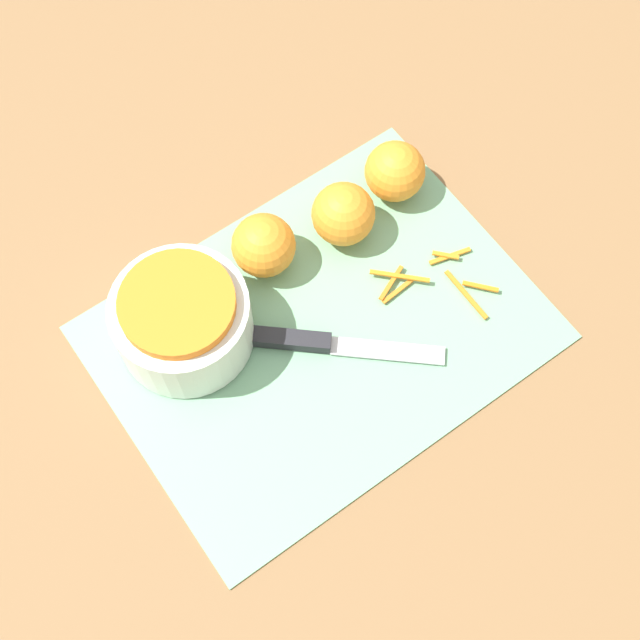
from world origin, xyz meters
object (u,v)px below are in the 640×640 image
at_px(knife, 309,342).
at_px(orange_left, 395,171).
at_px(orange_right, 266,244).
at_px(bowl_speckled, 182,319).
at_px(orange_back, 343,214).

height_order(knife, orange_left, orange_left).
xyz_separation_m(orange_left, orange_right, (-0.18, 0.01, 0.00)).
distance_m(orange_left, orange_right, 0.18).
height_order(bowl_speckled, knife, bowl_speckled).
relative_size(orange_left, orange_right, 0.98).
height_order(knife, orange_back, orange_back).
relative_size(knife, orange_right, 2.48).
bearing_deg(orange_right, knife, -101.03).
bearing_deg(knife, orange_right, 120.30).
bearing_deg(knife, orange_back, 80.73).
xyz_separation_m(orange_left, orange_back, (-0.09, -0.01, 0.00)).
xyz_separation_m(bowl_speckled, orange_left, (0.31, 0.02, -0.01)).
height_order(bowl_speckled, orange_left, bowl_speckled).
xyz_separation_m(knife, orange_left, (0.20, 0.11, 0.03)).
bearing_deg(orange_left, bowl_speckled, -176.06).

